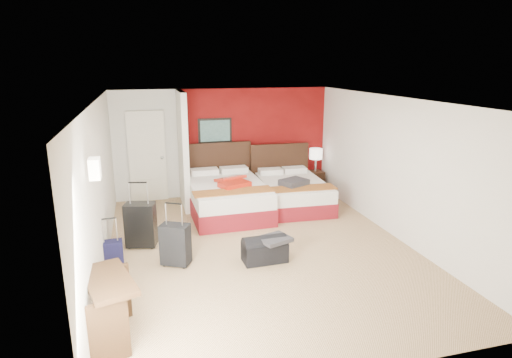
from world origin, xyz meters
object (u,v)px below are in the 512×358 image
object	(u,v)px
nightstand	(315,181)
table_lamp	(316,160)
suitcase_black	(141,226)
suitcase_charcoal	(176,246)
bed_left	(227,198)
bed_right	(293,194)
duffel_bag	(265,251)
desk	(111,309)
red_suitcase_open	(232,182)
suitcase_navy	(112,257)

from	to	relation	value
nightstand	table_lamp	bearing A→B (deg)	0.00
nightstand	suitcase_black	size ratio (longest dim) A/B	0.67
suitcase_black	suitcase_charcoal	world-z (taller)	suitcase_black
bed_left	suitcase_black	distance (m)	2.19
bed_right	nightstand	bearing A→B (deg)	49.45
suitcase_charcoal	duffel_bag	xyz separation A→B (m)	(1.37, -0.23, -0.14)
bed_left	desk	xyz separation A→B (m)	(-2.10, -3.90, 0.06)
red_suitcase_open	table_lamp	world-z (taller)	table_lamp
nightstand	suitcase_navy	bearing A→B (deg)	-151.96
table_lamp	desk	xyz separation A→B (m)	(-4.50, -4.92, -0.39)
red_suitcase_open	table_lamp	distance (m)	2.56
table_lamp	suitcase_charcoal	distance (m)	4.87
table_lamp	suitcase_navy	distance (m)	5.59
suitcase_navy	desk	distance (m)	1.78
duffel_bag	desk	world-z (taller)	desk
bed_right	suitcase_charcoal	distance (m)	3.52
nightstand	desk	world-z (taller)	desk
red_suitcase_open	suitcase_charcoal	distance (m)	2.50
red_suitcase_open	suitcase_navy	bearing A→B (deg)	-160.48
bed_right	red_suitcase_open	bearing A→B (deg)	-171.31
suitcase_black	nightstand	bearing A→B (deg)	42.78
table_lamp	suitcase_navy	bearing A→B (deg)	-145.54
bed_left	nightstand	size ratio (longest dim) A/B	4.34
suitcase_black	suitcase_navy	distance (m)	0.94
nightstand	duffel_bag	size ratio (longest dim) A/B	0.72
bed_left	red_suitcase_open	world-z (taller)	red_suitcase_open
bed_left	duffel_bag	distance (m)	2.41
suitcase_black	red_suitcase_open	bearing A→B (deg)	46.54
bed_right	nightstand	distance (m)	1.34
suitcase_navy	suitcase_black	bearing A→B (deg)	58.06
bed_right	suitcase_navy	distance (m)	4.27
duffel_bag	desk	size ratio (longest dim) A/B	0.74
table_lamp	suitcase_black	bearing A→B (deg)	-150.70
duffel_bag	desk	bearing A→B (deg)	-148.36
suitcase_navy	duffel_bag	xyz separation A→B (m)	(2.32, -0.27, -0.05)
suitcase_navy	table_lamp	bearing A→B (deg)	30.56
suitcase_charcoal	duffel_bag	distance (m)	1.40
red_suitcase_open	nightstand	world-z (taller)	red_suitcase_open
red_suitcase_open	table_lamp	size ratio (longest dim) A/B	1.43
suitcase_navy	nightstand	bearing A→B (deg)	30.56
suitcase_charcoal	desk	distance (m)	1.93
suitcase_black	desk	bearing A→B (deg)	-84.20
bed_right	suitcase_navy	size ratio (longest dim) A/B	4.19
bed_right	bed_left	bearing A→B (deg)	-175.56
red_suitcase_open	bed_left	bearing A→B (deg)	113.03
bed_right	suitcase_navy	world-z (taller)	bed_right
bed_left	red_suitcase_open	size ratio (longest dim) A/B	2.72
suitcase_navy	duffel_bag	distance (m)	2.34
bed_left	suitcase_navy	distance (m)	3.05
suitcase_charcoal	red_suitcase_open	bearing A→B (deg)	84.75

